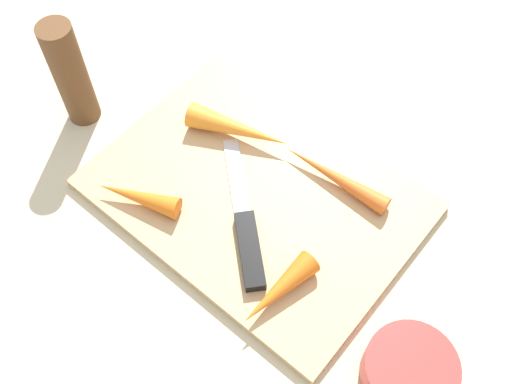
{
  "coord_description": "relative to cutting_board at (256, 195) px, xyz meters",
  "views": [
    {
      "loc": [
        0.23,
        -0.28,
        0.59
      ],
      "look_at": [
        0.0,
        0.0,
        0.01
      ],
      "focal_mm": 41.85,
      "sensor_mm": 36.0,
      "label": 1
    }
  ],
  "objects": [
    {
      "name": "ground_plane",
      "position": [
        0.0,
        0.0,
        -0.01
      ],
      "size": [
        1.4,
        1.4,
        0.0
      ],
      "primitive_type": "plane",
      "color": "#C6B793"
    },
    {
      "name": "cutting_board",
      "position": [
        0.0,
        0.0,
        0.0
      ],
      "size": [
        0.36,
        0.26,
        0.01
      ],
      "primitive_type": "cube",
      "color": "tan",
      "rests_on": "ground_plane"
    },
    {
      "name": "knife",
      "position": [
        0.03,
        -0.05,
        0.01
      ],
      "size": [
        0.16,
        0.15,
        0.01
      ],
      "rotation": [
        0.0,
        0.0,
        2.42
      ],
      "color": "#B7B7BC",
      "rests_on": "cutting_board"
    },
    {
      "name": "carrot_long",
      "position": [
        -0.07,
        0.05,
        0.02
      ],
      "size": [
        0.13,
        0.07,
        0.03
      ],
      "primitive_type": "cone",
      "rotation": [
        0.0,
        1.57,
        0.33
      ],
      "color": "orange",
      "rests_on": "cutting_board"
    },
    {
      "name": "carrot_longest",
      "position": [
        0.06,
        0.07,
        0.02
      ],
      "size": [
        0.14,
        0.03,
        0.02
      ],
      "primitive_type": "cone",
      "rotation": [
        0.0,
        1.57,
        3.2
      ],
      "color": "orange",
      "rests_on": "cutting_board"
    },
    {
      "name": "carrot_short",
      "position": [
        -0.09,
        -0.1,
        0.02
      ],
      "size": [
        0.1,
        0.06,
        0.03
      ],
      "primitive_type": "cone",
      "rotation": [
        0.0,
        1.57,
        3.52
      ],
      "color": "orange",
      "rests_on": "cutting_board"
    },
    {
      "name": "carrot_shortest",
      "position": [
        0.1,
        -0.08,
        0.02
      ],
      "size": [
        0.04,
        0.1,
        0.03
      ],
      "primitive_type": "cone",
      "rotation": [
        0.0,
        1.57,
        4.6
      ],
      "color": "orange",
      "rests_on": "cutting_board"
    },
    {
      "name": "small_bowl",
      "position": [
        0.24,
        -0.06,
        0.01
      ],
      "size": [
        0.09,
        0.09,
        0.04
      ],
      "primitive_type": "cylinder",
      "color": "red",
      "rests_on": "ground_plane"
    },
    {
      "name": "pepper_grinder",
      "position": [
        -0.25,
        -0.04,
        0.07
      ],
      "size": [
        0.04,
        0.04,
        0.15
      ],
      "primitive_type": "cylinder",
      "color": "brown",
      "rests_on": "ground_plane"
    }
  ]
}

